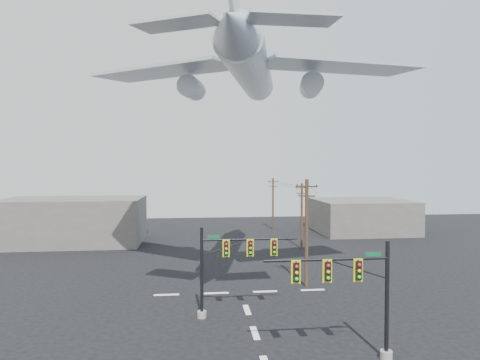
{
  "coord_description": "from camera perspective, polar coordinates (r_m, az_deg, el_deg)",
  "views": [
    {
      "loc": [
        -3.48,
        -20.11,
        10.3
      ],
      "look_at": [
        -0.82,
        5.0,
        9.42
      ],
      "focal_mm": 30.0,
      "sensor_mm": 36.0,
      "label": 1
    }
  ],
  "objects": [
    {
      "name": "utility_pole_c",
      "position": [
        65.32,
        4.71,
        -3.22
      ],
      "size": [
        1.71,
        0.28,
        8.35
      ],
      "rotation": [
        0.0,
        0.0,
        -0.01
      ],
      "color": "#46321E",
      "rests_on": "ground"
    },
    {
      "name": "utility_pole_b",
      "position": [
        50.76,
        8.77,
        -4.85
      ],
      "size": [
        1.65,
        0.27,
        8.16
      ],
      "rotation": [
        0.0,
        0.0,
        -0.08
      ],
      "color": "#46321E",
      "rests_on": "ground"
    },
    {
      "name": "signal_mast_near",
      "position": [
        22.66,
        16.26,
        -15.22
      ],
      "size": [
        6.95,
        0.7,
        6.35
      ],
      "color": "gray",
      "rests_on": "ground"
    },
    {
      "name": "building_right",
      "position": [
        65.76,
        16.87,
        -4.9
      ],
      "size": [
        14.0,
        12.0,
        5.0
      ],
      "primitive_type": "cube",
      "color": "#645E58",
      "rests_on": "ground"
    },
    {
      "name": "signal_mast_far",
      "position": [
        27.84,
        -1.91,
        -12.08
      ],
      "size": [
        6.9,
        0.68,
        6.17
      ],
      "color": "gray",
      "rests_on": "ground"
    },
    {
      "name": "airliner",
      "position": [
        35.67,
        1.56,
        15.48
      ],
      "size": [
        27.87,
        29.78,
        8.08
      ],
      "rotation": [
        0.0,
        -0.05,
        1.36
      ],
      "color": "#AAB0B7"
    },
    {
      "name": "building_left",
      "position": [
        58.0,
        -22.65,
        -5.39
      ],
      "size": [
        18.0,
        10.0,
        6.0
      ],
      "primitive_type": "cube",
      "color": "#645E58",
      "rests_on": "ground"
    },
    {
      "name": "utility_pole_a",
      "position": [
        34.8,
        9.45,
        -7.12
      ],
      "size": [
        1.73,
        0.84,
        9.19
      ],
      "rotation": [
        0.0,
        0.0,
        -0.41
      ],
      "color": "#46321E",
      "rests_on": "ground"
    },
    {
      "name": "power_lines",
      "position": [
        49.87,
        7.62,
        -0.84
      ],
      "size": [
        5.29,
        30.8,
        0.42
      ],
      "color": "black"
    },
    {
      "name": "lane_markings",
      "position": [
        27.67,
        1.72,
        -19.84
      ],
      "size": [
        14.0,
        21.2,
        0.01
      ],
      "color": "white",
      "rests_on": "ground"
    }
  ]
}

